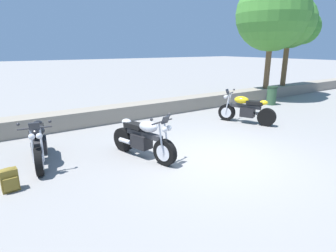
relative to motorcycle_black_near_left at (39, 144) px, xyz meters
The scene contains 9 objects.
ground_plane 4.33m from the motorcycle_black_near_left, 29.39° to the right, with size 120.00×120.00×0.00m, color gray.
stone_wall 4.62m from the motorcycle_black_near_left, 35.63° to the left, with size 36.00×0.80×0.55m, color gray.
motorcycle_black_near_left is the anchor object (origin of this frame).
motorcycle_silver_centre 2.43m from the motorcycle_black_near_left, 25.68° to the right, with size 0.88×2.03×1.18m.
motorcycle_yellow_far_right 6.82m from the motorcycle_black_near_left, ahead, with size 1.09×1.94×1.18m.
rider_backpack 1.34m from the motorcycle_black_near_left, 123.33° to the right, with size 0.31×0.28×0.47m.
leafy_tree_mid_left 12.51m from the motorcycle_black_near_left, 11.72° to the left, with size 3.77×3.59×5.47m.
leafy_tree_mid_right 14.14m from the motorcycle_black_near_left, 11.20° to the left, with size 2.92×2.79×4.82m.
trash_bin 10.53m from the motorcycle_black_near_left, ahead, with size 0.46×0.46×0.86m.
Camera 1 is at (-4.59, -4.56, 2.63)m, focal length 29.34 mm.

